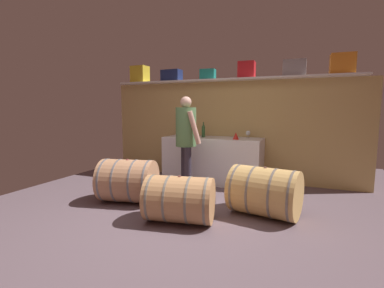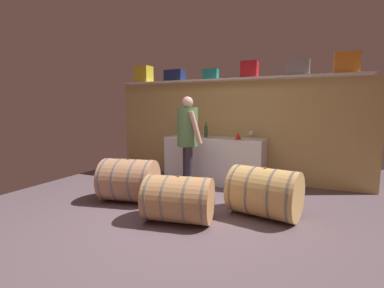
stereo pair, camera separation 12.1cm
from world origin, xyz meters
The scene contains 17 objects.
ground_plane centered at (0.00, 0.63, -0.01)m, with size 6.32×8.25×0.02m, color #604E57.
back_wall_panel centered at (0.00, 2.52, 0.98)m, with size 5.12×0.10×1.96m, color tan.
high_shelf_board centered at (0.00, 2.37, 1.97)m, with size 4.71×0.40×0.03m, color silver.
toolcase_yellow centered at (-1.98, 2.37, 2.17)m, with size 0.34×0.27×0.35m, color yellow.
toolcase_navy centered at (-1.20, 2.37, 2.11)m, with size 0.41×0.24×0.23m, color navy.
toolcase_teal centered at (-0.41, 2.37, 2.09)m, with size 0.29×0.18×0.21m, color #198075.
toolcase_red centered at (0.36, 2.37, 2.14)m, with size 0.30×0.25×0.30m, color red.
toolcase_grey centered at (1.21, 2.37, 2.13)m, with size 0.38×0.29×0.28m, color gray.
toolcase_orange centered at (1.95, 2.37, 2.16)m, with size 0.37×0.29×0.33m, color orange.
work_cabinet centered at (-0.21, 2.13, 0.44)m, with size 1.88×0.67×0.87m, color white.
wine_bottle_green centered at (-0.40, 2.12, 1.00)m, with size 0.07×0.07×0.29m.
wine_glass centered at (0.43, 2.34, 0.96)m, with size 0.09×0.09×0.14m.
red_funnel centered at (0.28, 1.97, 0.94)m, with size 0.11×0.11×0.13m, color red.
wine_barrel_near centered at (-1.04, 0.52, 0.33)m, with size 0.93×0.80×0.66m.
wine_barrel_far centered at (0.02, 0.12, 0.29)m, with size 0.93×0.72×0.59m.
wine_barrel_flank centered at (0.98, 0.74, 0.33)m, with size 0.97×0.79×0.66m.
winemaker_pouring centered at (-0.42, 1.35, 1.00)m, with size 0.48×0.54×1.63m.
Camera 1 is at (1.47, -2.96, 1.43)m, focal length 26.15 mm.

